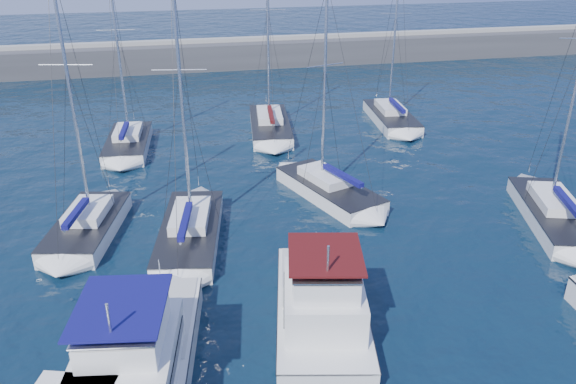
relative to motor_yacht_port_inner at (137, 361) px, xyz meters
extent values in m
plane|color=black|center=(8.65, 2.00, -1.13)|extent=(220.00, 220.00, 0.00)
cube|color=#424244|center=(8.65, 54.00, -0.13)|extent=(160.00, 6.00, 4.00)
cube|color=gray|center=(8.65, 54.00, 2.07)|extent=(160.00, 1.20, 0.50)
cube|color=white|center=(0.07, 0.45, -0.73)|extent=(5.26, 10.06, 1.60)
cube|color=#262628|center=(0.07, 0.45, 0.02)|extent=(5.33, 10.07, 0.08)
cube|color=white|center=(-0.11, -0.71, 0.87)|extent=(3.88, 4.89, 1.60)
cube|color=black|center=(-0.11, -0.71, 0.95)|extent=(3.80, 4.03, 0.45)
cube|color=white|center=(-0.15, -0.91, 2.12)|extent=(3.03, 3.48, 0.90)
cube|color=#100F58|center=(-0.15, -0.91, 3.12)|extent=(3.42, 3.97, 0.08)
cube|color=white|center=(7.51, 2.00, -0.73)|extent=(5.39, 9.19, 1.60)
cube|color=#262628|center=(7.51, 2.00, 0.02)|extent=(5.46, 9.21, 0.08)
cube|color=white|center=(7.29, 0.97, 0.87)|extent=(3.87, 4.56, 1.60)
cube|color=black|center=(7.29, 0.97, 0.95)|extent=(3.77, 3.79, 0.45)
cube|color=white|center=(7.24, 0.78, 2.12)|extent=(3.01, 3.26, 0.90)
cube|color=#470E0E|center=(7.24, 0.78, 3.12)|extent=(3.40, 3.71, 0.08)
cube|color=white|center=(-3.00, 12.36, -0.83)|extent=(4.51, 7.75, 1.30)
cube|color=#262628|center=(-3.00, 12.36, -0.20)|extent=(4.57, 7.77, 0.06)
cube|color=white|center=(-2.90, 12.80, 0.12)|extent=(2.60, 3.53, 0.55)
cylinder|color=silver|center=(-2.84, 13.07, 6.83)|extent=(0.18, 0.18, 13.04)
cylinder|color=silver|center=(-3.24, 11.29, 0.67)|extent=(0.91, 3.58, 0.12)
cube|color=#100F58|center=(-3.26, 11.20, 0.82)|extent=(1.05, 3.27, 0.28)
cube|color=white|center=(2.51, 10.48, -0.83)|extent=(4.41, 9.07, 1.30)
cube|color=#262628|center=(2.51, 10.48, -0.20)|extent=(4.47, 9.08, 0.06)
cube|color=white|center=(2.60, 11.02, 0.12)|extent=(2.56, 4.07, 0.55)
cylinder|color=silver|center=(2.66, 11.34, 6.72)|extent=(0.18, 0.18, 12.80)
cylinder|color=silver|center=(2.29, 9.20, 0.67)|extent=(0.84, 4.30, 0.12)
cube|color=#100F58|center=(2.28, 9.10, 0.82)|extent=(1.00, 3.91, 0.28)
cube|color=white|center=(11.44, 14.23, -0.83)|extent=(5.46, 8.59, 1.30)
cube|color=#262628|center=(11.44, 14.23, -0.20)|extent=(5.51, 8.61, 0.06)
cube|color=white|center=(11.27, 14.70, 0.12)|extent=(2.97, 3.97, 0.55)
cylinder|color=silver|center=(11.17, 14.99, 5.94)|extent=(0.18, 0.18, 11.25)
cylinder|color=silver|center=(11.85, 13.09, 0.67)|extent=(1.48, 3.85, 0.12)
cube|color=#100F58|center=(11.88, 12.99, 0.82)|extent=(1.56, 3.54, 0.28)
cube|color=white|center=(23.13, 8.06, -0.83)|extent=(5.53, 9.27, 1.30)
cube|color=#262628|center=(23.13, 8.06, -0.20)|extent=(5.58, 9.29, 0.06)
cube|color=white|center=(23.29, 8.58, 0.12)|extent=(3.02, 4.25, 0.55)
cylinder|color=silver|center=(22.73, 6.80, 0.67)|extent=(1.45, 4.22, 0.12)
cube|color=#100F58|center=(22.70, 6.71, 0.82)|extent=(1.53, 3.87, 0.28)
cube|color=white|center=(-1.29, 25.85, -0.83)|extent=(3.60, 8.11, 1.30)
cube|color=#262628|center=(-1.29, 25.85, -0.20)|extent=(3.66, 8.11, 0.06)
cube|color=white|center=(-1.25, 26.34, 0.12)|extent=(2.21, 3.60, 0.55)
cylinder|color=silver|center=(-1.23, 26.63, 6.50)|extent=(0.18, 0.18, 12.37)
cylinder|color=silver|center=(-1.38, 24.67, 0.67)|extent=(0.42, 3.95, 0.12)
cube|color=#100F58|center=(-1.39, 24.57, 0.82)|extent=(0.62, 3.57, 0.28)
cube|color=white|center=(10.20, 27.73, -0.83)|extent=(4.30, 9.92, 1.30)
cube|color=#262628|center=(10.20, 27.73, -0.20)|extent=(4.36, 9.93, 0.06)
cube|color=white|center=(10.28, 28.33, 0.12)|extent=(2.53, 4.42, 0.55)
cylinder|color=silver|center=(10.32, 28.69, 7.21)|extent=(0.18, 0.18, 13.79)
cylinder|color=silver|center=(10.02, 26.30, 0.67)|extent=(0.73, 4.78, 0.12)
cube|color=#470E0E|center=(10.00, 26.21, 0.82)|extent=(0.90, 4.33, 0.28)
cube|color=white|center=(21.08, 27.79, -0.83)|extent=(3.90, 8.94, 1.30)
cube|color=#262628|center=(21.08, 27.79, -0.20)|extent=(3.96, 8.94, 0.06)
cube|color=white|center=(21.14, 28.33, 0.12)|extent=(2.34, 3.98, 0.55)
cylinder|color=silver|center=(21.17, 28.66, 6.72)|extent=(0.18, 0.18, 12.81)
cylinder|color=silver|center=(20.94, 26.50, 0.67)|extent=(0.58, 4.32, 0.12)
cube|color=#100F58|center=(20.93, 26.40, 0.82)|extent=(0.76, 3.92, 0.28)
camera|label=1|loc=(1.94, -16.68, 14.12)|focal=35.00mm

